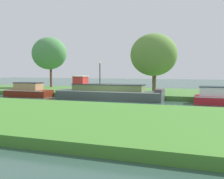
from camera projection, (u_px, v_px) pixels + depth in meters
The scene contains 10 objects.
ground_plane at pixel (109, 101), 22.85m from camera, with size 120.00×120.00×0.00m, color #2E4A40.
riverbank_far at pixel (132, 92), 29.39m from camera, with size 72.00×10.00×0.40m, color #457432.
riverbank_near at pixel (49, 116), 14.40m from camera, with size 72.00×10.00×0.40m, color #417B2B.
slate_barge at pixel (108, 92), 24.13m from camera, with size 9.66×1.96×2.08m.
red_narrowboat at pixel (224, 97), 20.88m from camera, with size 4.30×2.12×1.35m.
maroon_cruiser at pixel (29, 91), 27.01m from camera, with size 4.71×1.79×1.40m.
willow_tree_left at pixel (49, 53), 34.99m from camera, with size 4.80×3.35×6.44m.
willow_tree_centre at pixel (154, 55), 26.90m from camera, with size 4.67×3.21×5.83m.
lamp_post at pixel (100, 73), 27.26m from camera, with size 0.24×0.24×3.06m.
mooring_post_near at pixel (78, 89), 26.64m from camera, with size 0.19×0.19×0.77m, color #433C26.
Camera 1 is at (8.02, -21.26, 2.59)m, focal length 43.72 mm.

